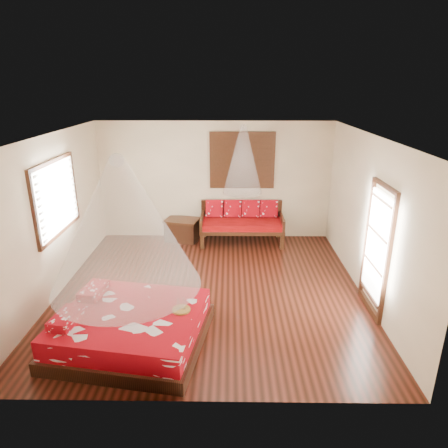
{
  "coord_description": "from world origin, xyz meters",
  "views": [
    {
      "loc": [
        0.34,
        -6.55,
        3.62
      ],
      "look_at": [
        0.24,
        0.39,
        1.15
      ],
      "focal_mm": 32.0,
      "sensor_mm": 36.0,
      "label": 1
    }
  ],
  "objects": [
    {
      "name": "window_left",
      "position": [
        -2.71,
        0.2,
        1.7
      ],
      "size": [
        0.1,
        1.74,
        1.34
      ],
      "color": "black",
      "rests_on": "wall_left"
    },
    {
      "name": "bed",
      "position": [
        -1.09,
        -1.6,
        0.25
      ],
      "size": [
        2.33,
        2.17,
        0.64
      ],
      "rotation": [
        0.0,
        0.0,
        -0.16
      ],
      "color": "black",
      "rests_on": "floor"
    },
    {
      "name": "glazed_door",
      "position": [
        2.72,
        -0.6,
        1.07
      ],
      "size": [
        0.08,
        1.02,
        2.16
      ],
      "color": "black",
      "rests_on": "floor"
    },
    {
      "name": "wine_tray",
      "position": [
        -0.35,
        -1.54,
        0.56
      ],
      "size": [
        0.27,
        0.27,
        0.21
      ],
      "rotation": [
        0.0,
        0.0,
        0.15
      ],
      "color": "brown",
      "rests_on": "bed"
    },
    {
      "name": "mosquito_net_main",
      "position": [
        -1.07,
        -1.6,
        1.85
      ],
      "size": [
        2.04,
        2.04,
        1.8
      ],
      "primitive_type": "cone",
      "color": "white",
      "rests_on": "ceiling"
    },
    {
      "name": "storage_chest",
      "position": [
        -0.79,
        2.45,
        0.27
      ],
      "size": [
        0.89,
        0.73,
        0.53
      ],
      "rotation": [
        0.0,
        0.0,
        -0.24
      ],
      "color": "black",
      "rests_on": "floor"
    },
    {
      "name": "mosquito_net_daybed",
      "position": [
        0.64,
        2.25,
        2.0
      ],
      "size": [
        0.88,
        0.88,
        1.5
      ],
      "primitive_type": "cone",
      "color": "white",
      "rests_on": "ceiling"
    },
    {
      "name": "shutter_panel",
      "position": [
        0.64,
        2.72,
        1.9
      ],
      "size": [
        1.52,
        0.06,
        1.32
      ],
      "color": "black",
      "rests_on": "wall_back"
    },
    {
      "name": "daybed",
      "position": [
        0.64,
        2.39,
        0.52
      ],
      "size": [
        1.95,
        0.87,
        0.98
      ],
      "color": "black",
      "rests_on": "floor"
    },
    {
      "name": "room",
      "position": [
        0.0,
        0.0,
        1.4
      ],
      "size": [
        5.54,
        5.54,
        2.84
      ],
      "color": "black",
      "rests_on": "ground"
    }
  ]
}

